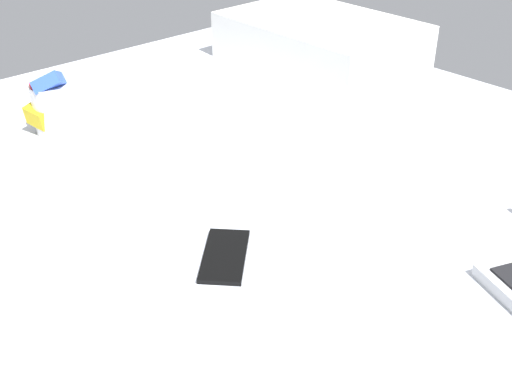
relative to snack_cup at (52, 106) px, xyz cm
name	(u,v)px	position (x,y,z in cm)	size (l,w,h in cm)	color
bed_mattress	(303,207)	(50.16, 28.54, -15.14)	(180.00, 140.00, 18.00)	#B7BCC6
snack_cup	(52,106)	(0.00, 0.00, 0.00)	(9.68, 10.68, 15.31)	silver
cell_phone	(225,256)	(62.08, -2.36, -5.74)	(6.80, 14.00, 0.80)	black
pillow	(320,42)	(9.42, 76.54, 0.36)	(52.00, 36.00, 13.00)	white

